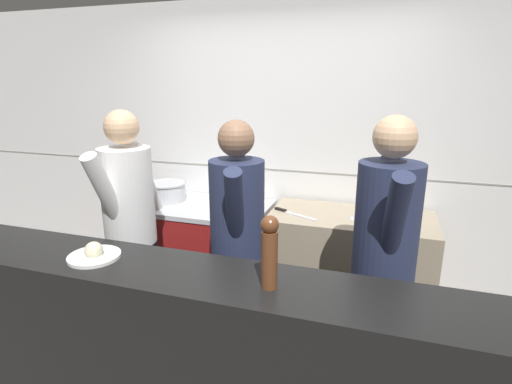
# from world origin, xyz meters

# --- Properties ---
(wall_back_tiled) EXTENTS (8.00, 0.06, 2.60)m
(wall_back_tiled) POSITION_xyz_m (0.00, 1.53, 1.30)
(wall_back_tiled) COLOR white
(wall_back_tiled) RESTS_ON ground_plane
(oven_range) EXTENTS (1.20, 0.71, 0.87)m
(oven_range) POSITION_xyz_m (-0.62, 1.13, 0.44)
(oven_range) COLOR maroon
(oven_range) RESTS_ON ground_plane
(prep_counter) EXTENTS (1.27, 0.65, 0.91)m
(prep_counter) POSITION_xyz_m (0.67, 1.13, 0.45)
(prep_counter) COLOR gray
(prep_counter) RESTS_ON ground_plane
(pass_counter) EXTENTS (3.02, 0.45, 1.03)m
(pass_counter) POSITION_xyz_m (0.05, -0.33, 0.51)
(pass_counter) COLOR black
(pass_counter) RESTS_ON ground_plane
(stock_pot) EXTENTS (0.35, 0.35, 0.17)m
(stock_pot) POSITION_xyz_m (-0.97, 1.16, 0.96)
(stock_pot) COLOR #B7BABF
(stock_pot) RESTS_ON oven_range
(sauce_pot) EXTENTS (0.26, 0.26, 0.21)m
(sauce_pot) POSITION_xyz_m (-0.29, 1.14, 0.98)
(sauce_pot) COLOR beige
(sauce_pot) RESTS_ON oven_range
(mixing_bowl_steel) EXTENTS (0.25, 0.25, 0.08)m
(mixing_bowl_steel) POSITION_xyz_m (0.79, 1.10, 0.94)
(mixing_bowl_steel) COLOR #B7BABF
(mixing_bowl_steel) RESTS_ON prep_counter
(chefs_knife) EXTENTS (0.38, 0.20, 0.02)m
(chefs_knife) POSITION_xyz_m (0.21, 1.04, 0.91)
(chefs_knife) COLOR #B7BABF
(chefs_knife) RESTS_ON prep_counter
(plated_dish_main) EXTENTS (0.27, 0.27, 0.09)m
(plated_dish_main) POSITION_xyz_m (-0.53, -0.34, 1.05)
(plated_dish_main) COLOR white
(plated_dish_main) RESTS_ON pass_counter
(pepper_mill) EXTENTS (0.08, 0.08, 0.34)m
(pepper_mill) POSITION_xyz_m (0.43, -0.36, 1.21)
(pepper_mill) COLOR brown
(pepper_mill) RESTS_ON pass_counter
(chef_head_cook) EXTENTS (0.37, 0.76, 1.75)m
(chef_head_cook) POSITION_xyz_m (-0.80, 0.34, 0.97)
(chef_head_cook) COLOR black
(chef_head_cook) RESTS_ON ground_plane
(chef_sous) EXTENTS (0.43, 0.74, 1.71)m
(chef_sous) POSITION_xyz_m (0.02, 0.34, 0.95)
(chef_sous) COLOR black
(chef_sous) RESTS_ON ground_plane
(chef_line) EXTENTS (0.41, 0.77, 1.76)m
(chef_line) POSITION_xyz_m (0.92, 0.32, 0.98)
(chef_line) COLOR black
(chef_line) RESTS_ON ground_plane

